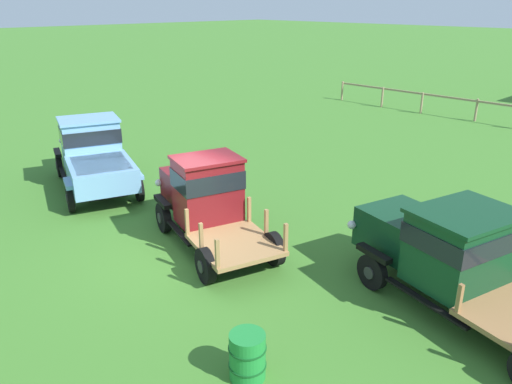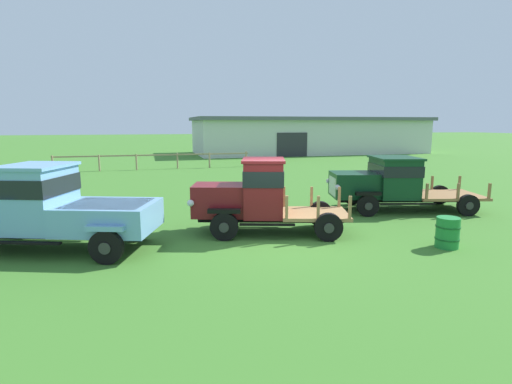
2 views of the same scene
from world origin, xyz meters
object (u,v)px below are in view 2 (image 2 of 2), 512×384
at_px(vintage_truck_midrow_center, 388,182).
at_px(oil_drum_beside_row, 448,233).
at_px(farm_shed, 309,135).
at_px(vintage_truck_foreground_near, 49,207).
at_px(vintage_truck_second_in_line, 256,195).

height_order(vintage_truck_midrow_center, oil_drum_beside_row, vintage_truck_midrow_center).
relative_size(farm_shed, vintage_truck_foreground_near, 4.53).
distance_m(vintage_truck_foreground_near, oil_drum_beside_row, 10.54).
distance_m(farm_shed, vintage_truck_second_in_line, 34.45).
distance_m(vintage_truck_foreground_near, vintage_truck_second_in_line, 5.63).
bearing_deg(farm_shed, vintage_truck_midrow_center, -107.12).
relative_size(vintage_truck_midrow_center, oil_drum_beside_row, 7.20).
height_order(farm_shed, vintage_truck_second_in_line, farm_shed).
bearing_deg(oil_drum_beside_row, vintage_truck_second_in_line, 148.44).
bearing_deg(vintage_truck_second_in_line, vintage_truck_foreground_near, -178.21).
height_order(vintage_truck_second_in_line, vintage_truck_midrow_center, vintage_truck_second_in_line).
xyz_separation_m(vintage_truck_second_in_line, oil_drum_beside_row, (4.56, -2.80, -0.74)).
relative_size(farm_shed, vintage_truck_midrow_center, 4.36).
distance_m(vintage_truck_foreground_near, vintage_truck_midrow_center, 11.51).
xyz_separation_m(vintage_truck_foreground_near, vintage_truck_midrow_center, (11.35, 1.96, -0.04)).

